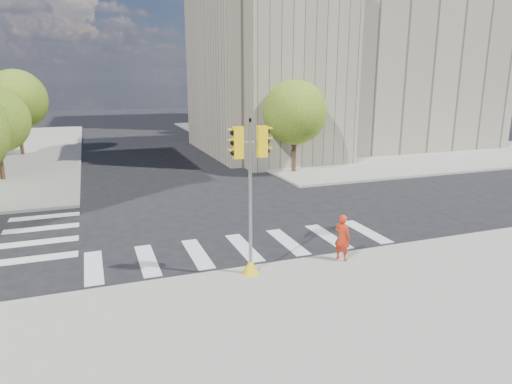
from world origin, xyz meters
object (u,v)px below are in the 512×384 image
at_px(lamp_far, 224,95).
at_px(photographer, 342,237).
at_px(traffic_signal, 250,210).
at_px(lamp_near, 278,101).

xyz_separation_m(lamp_far, photographer, (-5.42, -32.60, -3.62)).
height_order(traffic_signal, photographer, traffic_signal).
height_order(lamp_far, photographer, lamp_far).
bearing_deg(traffic_signal, lamp_far, 76.12).
distance_m(lamp_near, traffic_signal, 20.69).
height_order(lamp_near, photographer, lamp_near).
bearing_deg(photographer, traffic_signal, 60.30).
xyz_separation_m(traffic_signal, photographer, (3.33, 0.00, -1.31)).
height_order(lamp_far, traffic_signal, lamp_far).
relative_size(traffic_signal, photographer, 3.05).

